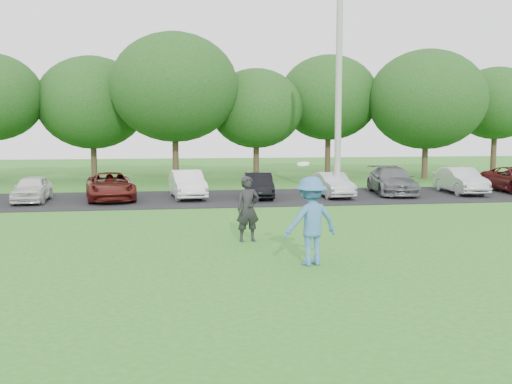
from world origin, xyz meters
TOP-DOWN VIEW (x-y plane):
  - ground at (0.00, 0.00)m, footprint 100.00×100.00m
  - parking_lot at (0.00, 13.00)m, footprint 32.00×6.50m
  - utility_pole at (5.00, 12.27)m, footprint 0.28×0.28m
  - frisbee_player at (0.73, 0.14)m, footprint 1.43×1.05m
  - camera_bystander at (-0.29, 3.05)m, footprint 0.71×0.52m
  - parked_cars at (-0.07, 13.00)m, footprint 31.02×4.99m
  - tree_row at (1.51, 22.76)m, footprint 42.39×9.85m

SIDE VIEW (x-z plane):
  - ground at x=0.00m, z-range 0.00..0.00m
  - parking_lot at x=0.00m, z-range 0.00..0.03m
  - parked_cars at x=-0.07m, z-range -0.01..1.25m
  - camera_bystander at x=-0.29m, z-range 0.00..1.78m
  - frisbee_player at x=0.73m, z-range -0.17..2.17m
  - tree_row at x=1.51m, z-range 0.59..9.23m
  - utility_pole at x=5.00m, z-range 0.00..10.12m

